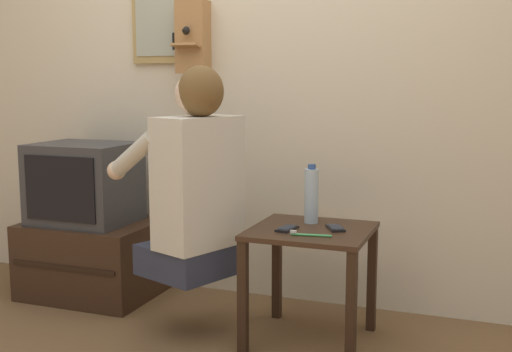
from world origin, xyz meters
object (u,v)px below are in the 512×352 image
toothbrush (308,234)px  person (194,181)px  framed_picture (161,11)px  cell_phone_spare (335,228)px  wall_phone_antique (193,36)px  water_bottle (311,195)px  cell_phone_held (287,229)px  television (84,183)px

toothbrush → person: bearing=80.0°
framed_picture → cell_phone_spare: (1.11, -0.48, -1.01)m
wall_phone_antique → water_bottle: 1.12m
person → cell_phone_held: person is taller
framed_picture → cell_phone_spare: framed_picture is taller
wall_phone_antique → framed_picture: framed_picture is taller
water_bottle → toothbrush: bearing=-77.2°
cell_phone_held → toothbrush: size_ratio=0.75×
television → cell_phone_held: bearing=-11.4°
person → television: bearing=90.2°
framed_picture → water_bottle: 1.37m
framed_picture → cell_phone_spare: 1.57m
person → toothbrush: bearing=-70.2°
television → cell_phone_spare: 1.43m
person → television: person is taller
person → water_bottle: (0.48, 0.24, -0.07)m
framed_picture → cell_phone_spare: size_ratio=4.06×
framed_picture → water_bottle: (0.97, -0.39, -0.89)m
cell_phone_spare → wall_phone_antique: bearing=125.7°
wall_phone_antique → toothbrush: (0.82, -0.60, -0.87)m
framed_picture → television: bearing=-134.3°
cell_phone_spare → toothbrush: size_ratio=0.79×
television → water_bottle: bearing=-3.1°
framed_picture → cell_phone_spare: bearing=-23.3°
person → wall_phone_antique: size_ratio=1.19×
wall_phone_antique → cell_phone_spare: wall_phone_antique is taller
person → wall_phone_antique: (-0.28, 0.58, 0.68)m
cell_phone_spare → toothbrush: toothbrush is taller
cell_phone_held → framed_picture: bearing=156.4°
cell_phone_held → wall_phone_antique: bearing=151.5°
television → cell_phone_spare: bearing=-6.4°
cell_phone_spare → person: bearing=165.4°
person → framed_picture: 1.14m
cell_phone_held → cell_phone_spare: bearing=32.3°
wall_phone_antique → water_bottle: bearing=-24.4°
framed_picture → cell_phone_held: 1.48m
cell_phone_spare → toothbrush: (-0.08, -0.16, 0.00)m
wall_phone_antique → water_bottle: (0.76, -0.34, -0.75)m
framed_picture → water_bottle: framed_picture is taller
wall_phone_antique → cell_phone_spare: 1.32m
person → toothbrush: size_ratio=5.38×
person → wall_phone_antique: bearing=47.1°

